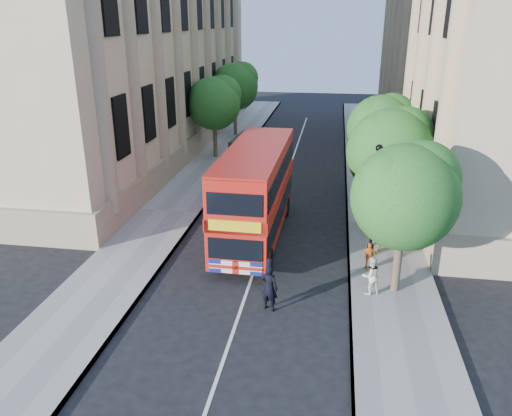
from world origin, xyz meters
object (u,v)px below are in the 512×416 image
at_px(lamp_post, 374,206).
at_px(box_van, 250,164).
at_px(police_constable, 269,288).
at_px(woman_pedestrian, 371,276).
at_px(double_decker_bus, 256,190).

distance_m(lamp_post, box_van, 11.63).
height_order(box_van, police_constable, box_van).
bearing_deg(woman_pedestrian, double_decker_bus, -69.32).
distance_m(double_decker_bus, woman_pedestrian, 7.39).
height_order(double_decker_bus, police_constable, double_decker_bus).
height_order(lamp_post, woman_pedestrian, lamp_post).
xyz_separation_m(box_van, woman_pedestrian, (6.91, -12.59, -0.63)).
bearing_deg(woman_pedestrian, lamp_post, -119.85).
distance_m(double_decker_bus, box_van, 7.90).
bearing_deg(box_van, double_decker_bus, -73.52).
relative_size(lamp_post, woman_pedestrian, 3.32).
bearing_deg(lamp_post, box_van, 127.82).
height_order(double_decker_bus, woman_pedestrian, double_decker_bus).
bearing_deg(box_van, woman_pedestrian, -56.58).
bearing_deg(double_decker_bus, police_constable, -75.75).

